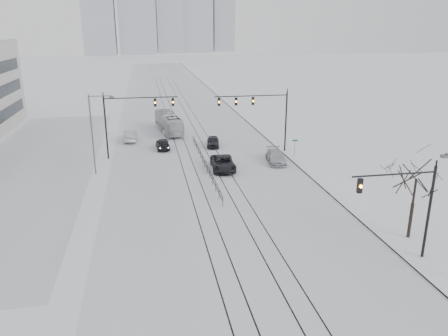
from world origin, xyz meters
TOP-DOWN VIEW (x-y plane):
  - ground at (0.00, 0.00)m, footprint 500.00×500.00m
  - road at (0.00, 60.00)m, footprint 22.00×260.00m
  - sidewalk_east at (13.50, 60.00)m, footprint 5.00×260.00m
  - curb at (11.05, 60.00)m, footprint 0.10×260.00m
  - parking_strip at (-20.00, 35.00)m, footprint 14.00×60.00m
  - tram_rails at (-0.00, 40.00)m, footprint 5.30×180.00m
  - skyline at (5.02, 273.63)m, footprint 96.00×48.00m
  - traffic_mast_near at (10.79, 6.00)m, footprint 6.10×0.37m
  - traffic_mast_ne at (8.15, 34.99)m, footprint 9.60×0.37m
  - traffic_mast_nw at (-8.52, 36.00)m, footprint 9.10×0.37m
  - street_light_west at (-12.20, 30.00)m, footprint 2.73×0.25m
  - bare_tree at (13.20, 9.00)m, footprint 4.40×4.40m
  - median_fence at (0.00, 30.00)m, footprint 0.06×24.00m
  - street_sign at (11.80, 32.00)m, footprint 0.70×0.06m
  - sedan_sb_inner at (-4.45, 39.36)m, footprint 1.91×4.38m
  - sedan_sb_outer at (-8.88, 44.58)m, footprint 1.95×4.87m
  - sedan_nb_front at (2.00, 28.91)m, footprint 2.90×5.75m
  - sedan_nb_right at (8.89, 30.48)m, footprint 2.64×5.26m
  - sedan_nb_far at (2.50, 39.44)m, footprint 2.30×4.35m
  - box_truck at (-3.00, 49.29)m, footprint 3.97×11.07m

SIDE VIEW (x-z plane):
  - ground at x=0.00m, z-range 0.00..0.00m
  - road at x=0.00m, z-range 0.00..0.02m
  - parking_strip at x=-20.00m, z-range 0.00..0.03m
  - tram_rails at x=0.00m, z-range 0.02..0.03m
  - curb at x=11.05m, z-range 0.00..0.12m
  - sidewalk_east at x=13.50m, z-range 0.00..0.16m
  - median_fence at x=0.00m, z-range 0.03..1.03m
  - sedan_nb_far at x=2.50m, z-range 0.00..1.41m
  - sedan_nb_right at x=8.89m, z-range 0.00..1.47m
  - sedan_sb_inner at x=-4.45m, z-range 0.00..1.47m
  - sedan_nb_front at x=2.00m, z-range 0.00..1.56m
  - sedan_sb_outer at x=-8.88m, z-range 0.00..1.57m
  - box_truck at x=-3.00m, z-range 0.00..3.02m
  - street_sign at x=11.80m, z-range 0.41..2.81m
  - bare_tree at x=13.20m, z-range 1.44..7.54m
  - traffic_mast_near at x=10.79m, z-range 1.06..8.06m
  - street_light_west at x=-12.20m, z-range 0.71..9.71m
  - traffic_mast_nw at x=-8.52m, z-range 1.57..9.57m
  - traffic_mast_ne at x=8.15m, z-range 1.76..9.76m
  - skyline at x=5.02m, z-range -5.35..66.65m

